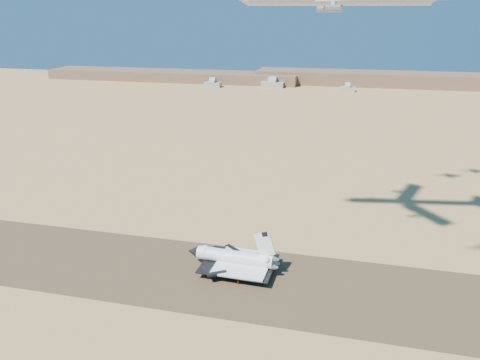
% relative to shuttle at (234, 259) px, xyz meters
% --- Properties ---
extents(ground, '(1200.00, 1200.00, 0.00)m').
position_rel_shuttle_xyz_m(ground, '(-8.39, -6.67, -4.88)').
color(ground, tan).
rests_on(ground, ground).
extents(runway, '(600.00, 50.00, 0.06)m').
position_rel_shuttle_xyz_m(runway, '(-8.39, -6.67, -4.85)').
color(runway, brown).
rests_on(runway, ground).
extents(ridgeline, '(960.00, 90.00, 18.00)m').
position_rel_shuttle_xyz_m(ridgeline, '(56.92, 520.63, 2.75)').
color(ridgeline, brown).
rests_on(ridgeline, ground).
extents(hangars, '(200.50, 29.50, 30.00)m').
position_rel_shuttle_xyz_m(hangars, '(-72.39, 471.76, -0.05)').
color(hangars, '#AAA597').
rests_on(hangars, ground).
extents(shuttle, '(36.85, 23.27, 18.16)m').
position_rel_shuttle_xyz_m(shuttle, '(0.00, 0.00, 0.00)').
color(shuttle, white).
rests_on(shuttle, runway).
extents(crew_a, '(0.58, 0.76, 1.88)m').
position_rel_shuttle_xyz_m(crew_a, '(6.12, -7.94, -3.88)').
color(crew_a, red).
rests_on(crew_a, runway).
extents(crew_b, '(1.04, 1.03, 1.91)m').
position_rel_shuttle_xyz_m(crew_b, '(4.11, -9.90, -3.86)').
color(crew_b, red).
rests_on(crew_b, runway).
extents(crew_c, '(1.16, 1.01, 1.77)m').
position_rel_shuttle_xyz_m(crew_c, '(6.77, -4.65, -3.94)').
color(crew_c, red).
rests_on(crew_c, runway).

